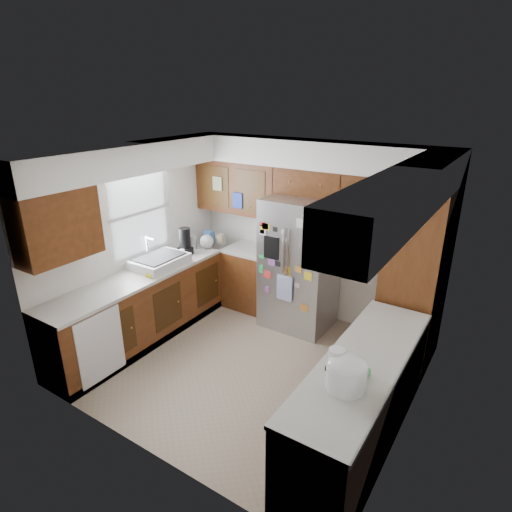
# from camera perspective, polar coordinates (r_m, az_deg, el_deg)

# --- Properties ---
(floor) EXTENTS (3.60, 3.60, 0.00)m
(floor) POSITION_cam_1_polar(r_m,az_deg,el_deg) (5.29, -0.77, -14.32)
(floor) COLOR tan
(floor) RESTS_ON ground
(room_shell) EXTENTS (3.64, 3.24, 2.52)m
(room_shell) POSITION_cam_1_polar(r_m,az_deg,el_deg) (4.84, 0.49, 6.19)
(room_shell) COLOR white
(room_shell) RESTS_ON ground
(left_counter_run) EXTENTS (1.36, 3.20, 0.92)m
(left_counter_run) POSITION_cam_1_polar(r_m,az_deg,el_deg) (5.84, -11.88, -6.22)
(left_counter_run) COLOR #45240D
(left_counter_run) RESTS_ON ground
(right_counter_run) EXTENTS (0.63, 2.25, 0.92)m
(right_counter_run) POSITION_cam_1_polar(r_m,az_deg,el_deg) (4.18, 13.62, -18.93)
(right_counter_run) COLOR #45240D
(right_counter_run) RESTS_ON ground
(pantry) EXTENTS (0.60, 0.90, 2.15)m
(pantry) POSITION_cam_1_polar(r_m,az_deg,el_deg) (5.21, 20.42, -2.78)
(pantry) COLOR #45240D
(pantry) RESTS_ON ground
(fridge) EXTENTS (0.90, 0.79, 1.80)m
(fridge) POSITION_cam_1_polar(r_m,az_deg,el_deg) (5.77, 5.83, -1.04)
(fridge) COLOR #AFAEB4
(fridge) RESTS_ON ground
(bridge_cabinet) EXTENTS (0.96, 0.34, 0.35)m
(bridge_cabinet) POSITION_cam_1_polar(r_m,az_deg,el_deg) (5.66, 7.32, 9.83)
(bridge_cabinet) COLOR #45240D
(bridge_cabinet) RESTS_ON fridge
(fridge_top_items) EXTENTS (0.82, 0.32, 0.32)m
(fridge_top_items) POSITION_cam_1_polar(r_m,az_deg,el_deg) (5.61, 6.87, 13.02)
(fridge_top_items) COLOR #2D62B5
(fridge_top_items) RESTS_ON bridge_cabinet
(sink_assembly) EXTENTS (0.52, 0.71, 0.37)m
(sink_assembly) POSITION_cam_1_polar(r_m,az_deg,el_deg) (5.75, -12.79, -0.64)
(sink_assembly) COLOR silver
(sink_assembly) RESTS_ON left_counter_run
(left_counter_clutter) EXTENTS (0.34, 0.83, 0.38)m
(left_counter_clutter) POSITION_cam_1_polar(r_m,az_deg,el_deg) (6.21, -7.91, 1.97)
(left_counter_clutter) COLOR black
(left_counter_clutter) RESTS_ON left_counter_run
(rice_cooker) EXTENTS (0.32, 0.31, 0.28)m
(rice_cooker) POSITION_cam_1_polar(r_m,az_deg,el_deg) (3.46, 11.97, -14.87)
(rice_cooker) COLOR white
(rice_cooker) RESTS_ON right_counter_run
(paper_towel) EXTENTS (0.13, 0.13, 0.29)m
(paper_towel) POSITION_cam_1_polar(r_m,az_deg,el_deg) (3.52, 10.62, -14.08)
(paper_towel) COLOR white
(paper_towel) RESTS_ON right_counter_run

